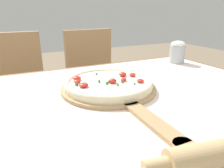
% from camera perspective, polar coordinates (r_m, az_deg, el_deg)
% --- Properties ---
extents(dining_table, '(1.40, 1.00, 0.74)m').
position_cam_1_polar(dining_table, '(0.67, 0.49, -13.20)').
color(dining_table, brown).
rests_on(dining_table, ground_plane).
extents(towel_cloth, '(1.32, 0.92, 0.00)m').
position_cam_1_polar(towel_cloth, '(0.63, 0.52, -5.73)').
color(towel_cloth, silver).
rests_on(towel_cloth, dining_table).
extents(pizza_peel, '(0.35, 0.58, 0.01)m').
position_cam_1_polar(pizza_peel, '(0.71, -0.08, -1.76)').
color(pizza_peel, tan).
rests_on(pizza_peel, towel_cloth).
extents(pizza, '(0.32, 0.32, 0.04)m').
position_cam_1_polar(pizza, '(0.73, -1.02, 0.35)').
color(pizza, beige).
rests_on(pizza, pizza_peel).
extents(chair_left, '(0.41, 0.41, 0.89)m').
position_cam_1_polar(chair_left, '(1.46, -25.44, -2.06)').
color(chair_left, tan).
rests_on(chair_left, ground_plane).
extents(chair_right, '(0.44, 0.44, 0.89)m').
position_cam_1_polar(chair_right, '(1.54, -4.81, 1.03)').
color(chair_right, tan).
rests_on(chair_right, ground_plane).
extents(flour_cup, '(0.08, 0.08, 0.12)m').
position_cam_1_polar(flour_cup, '(1.18, 18.18, 8.74)').
color(flour_cup, '#B2B7BC').
rests_on(flour_cup, towel_cloth).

